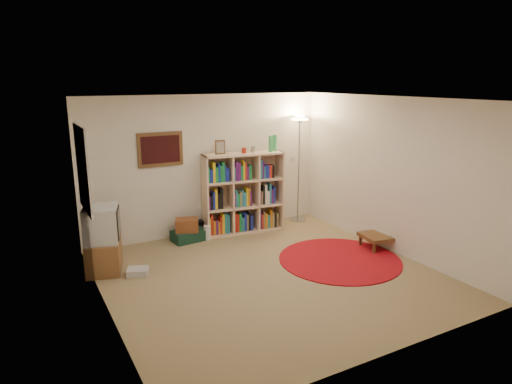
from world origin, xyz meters
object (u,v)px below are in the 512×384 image
floor_lamp (299,134)px  tv_stand (103,240)px  suitcase (189,235)px  side_table (378,237)px  bookshelf (242,194)px  floor_fan (273,214)px

floor_lamp → tv_stand: size_ratio=2.11×
tv_stand → floor_lamp: bearing=26.2°
floor_lamp → suitcase: size_ratio=3.39×
side_table → floor_lamp: bearing=99.4°
bookshelf → suitcase: size_ratio=2.87×
floor_fan → suitcase: 1.85m
floor_fan → bookshelf: bearing=179.9°
tv_stand → side_table: bearing=-0.5°
floor_lamp → bookshelf: bearing=-177.0°
floor_lamp → floor_fan: (-0.48, 0.13, -1.55)m
bookshelf → tv_stand: size_ratio=1.79×
bookshelf → suitcase: bookshelf is taller
floor_lamp → suitcase: (-2.33, -0.07, -1.63)m
floor_lamp → suitcase: 2.84m
suitcase → side_table: side_table is taller
tv_stand → suitcase: tv_stand is taller
bookshelf → floor_lamp: size_ratio=0.85×
floor_fan → suitcase: floor_fan is taller
bookshelf → floor_fan: size_ratio=5.10×
floor_lamp → floor_fan: floor_lamp is taller
floor_fan → side_table: bearing=-82.7°
bookshelf → floor_fan: bearing=21.3°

